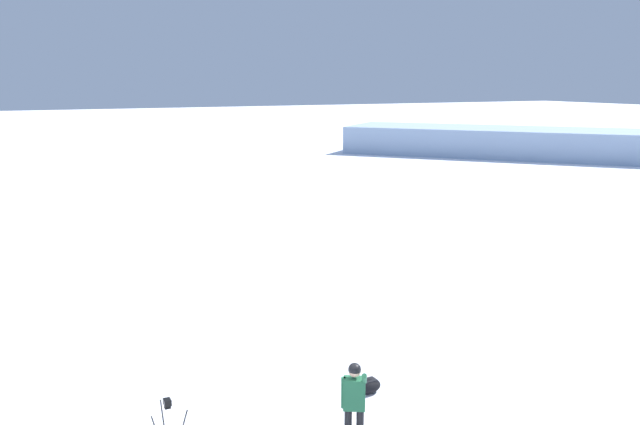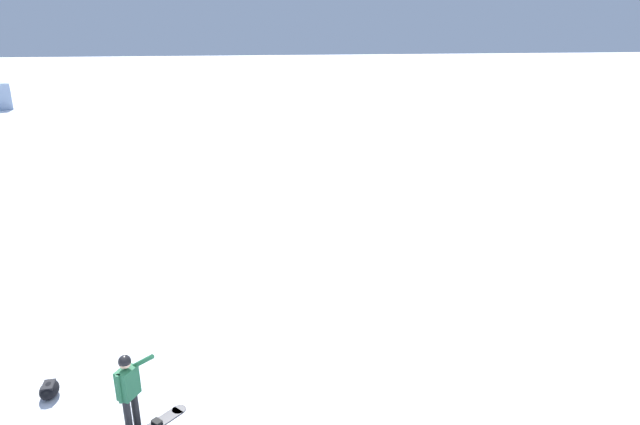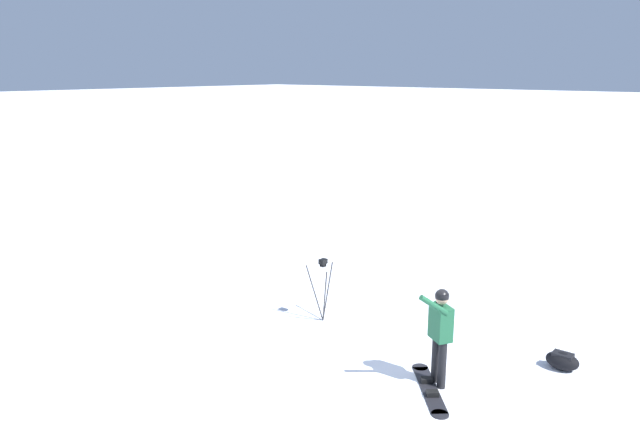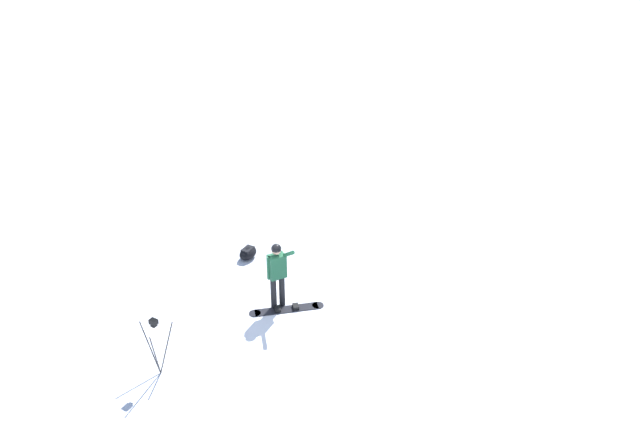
{
  "view_description": "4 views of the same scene",
  "coord_description": "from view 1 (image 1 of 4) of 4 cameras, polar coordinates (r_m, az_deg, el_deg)",
  "views": [
    {
      "loc": [
        -4.94,
        -9.84,
        6.79
      ],
      "look_at": [
        -1.73,
        -3.24,
        5.33
      ],
      "focal_mm": 38.13,
      "sensor_mm": 36.0,
      "label": 1
    },
    {
      "loc": [
        -8.31,
        -1.89,
        7.44
      ],
      "look_at": [
        -1.64,
        -3.04,
        5.11
      ],
      "focal_mm": 30.17,
      "sensor_mm": 36.0,
      "label": 2
    },
    {
      "loc": [
        5.19,
        -8.18,
        5.25
      ],
      "look_at": [
        -0.77,
        -1.2,
        3.07
      ],
      "focal_mm": 33.79,
      "sensor_mm": 36.0,
      "label": 3
    },
    {
      "loc": [
        -10.25,
        -7.42,
        9.52
      ],
      "look_at": [
        -1.15,
        -2.01,
        3.96
      ],
      "focal_mm": 37.83,
      "sensor_mm": 36.0,
      "label": 4
    }
  ],
  "objects": [
    {
      "name": "camera_tripod",
      "position": [
        12.53,
        -12.65,
        -16.68
      ],
      "size": [
        0.63,
        0.61,
        1.38
      ],
      "color": "#262628",
      "rests_on": "ground_plane"
    },
    {
      "name": "distant_ridge",
      "position": [
        62.56,
        18.88,
        5.5
      ],
      "size": [
        29.71,
        32.18,
        2.44
      ],
      "color": "#98AFCC",
      "rests_on": "ground_plane"
    },
    {
      "name": "snowboarder",
      "position": [
        12.86,
        2.9,
        -15.26
      ],
      "size": [
        0.48,
        0.78,
        1.75
      ],
      "color": "black",
      "rests_on": "ground_plane"
    },
    {
      "name": "gear_bag_large",
      "position": [
        15.4,
        4.08,
        -14.29
      ],
      "size": [
        0.6,
        0.41,
        0.31
      ],
      "color": "black",
      "rests_on": "ground_plane"
    }
  ]
}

